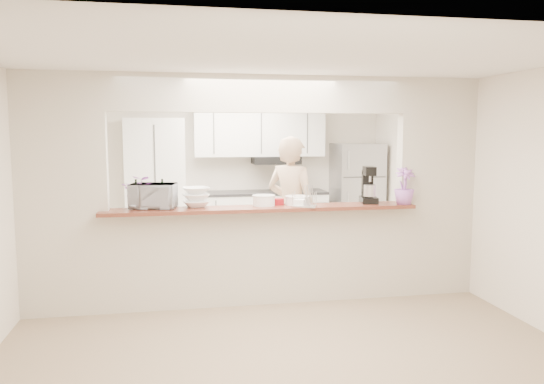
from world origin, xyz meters
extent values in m
plane|color=gray|center=(0.00, 0.00, 0.00)|extent=(6.00, 6.00, 0.00)
cube|color=beige|center=(0.00, 1.55, 0.01)|extent=(5.00, 2.90, 0.01)
cube|color=beige|center=(-2.05, 0.00, 1.25)|extent=(0.90, 0.15, 2.50)
cube|color=beige|center=(2.05, 0.00, 1.25)|extent=(0.90, 0.15, 2.50)
cube|color=beige|center=(0.00, 0.00, 2.30)|extent=(3.20, 0.15, 0.40)
cube|color=beige|center=(0.00, 0.00, 0.53)|extent=(3.20, 0.15, 1.05)
cube|color=brown|center=(0.00, -0.05, 1.07)|extent=(3.40, 0.38, 0.04)
cube|color=white|center=(-1.20, 2.70, 1.05)|extent=(0.90, 0.60, 2.10)
cube|color=white|center=(0.45, 2.70, 0.45)|extent=(2.10, 0.60, 0.90)
cube|color=#2A292C|center=(0.45, 2.70, 0.92)|extent=(2.10, 0.62, 0.04)
cube|color=white|center=(0.45, 2.83, 1.88)|extent=(2.10, 0.35, 0.75)
cube|color=black|center=(0.70, 2.72, 1.44)|extent=(0.75, 0.45, 0.12)
cube|color=black|center=(1.20, 2.40, 0.50)|extent=(0.55, 0.02, 0.55)
cube|color=#A5A5AA|center=(2.05, 2.65, 0.85)|extent=(0.75, 0.70, 1.70)
imported|color=#D872CC|center=(-1.30, 0.05, 1.27)|extent=(0.36, 0.32, 0.35)
cylinder|color=black|center=(-1.05, 0.07, 1.21)|extent=(0.06, 0.06, 0.23)
cylinder|color=black|center=(-1.05, 0.07, 1.36)|extent=(0.02, 0.02, 0.08)
cylinder|color=black|center=(-1.33, 0.07, 1.21)|extent=(0.06, 0.06, 0.23)
cylinder|color=black|center=(-1.33, 0.07, 1.36)|extent=(0.02, 0.02, 0.08)
imported|color=silver|center=(-1.15, 0.05, 1.22)|extent=(0.52, 0.40, 0.26)
imported|color=white|center=(-0.70, 0.05, 1.20)|extent=(0.33, 0.33, 0.21)
cylinder|color=white|center=(0.04, 0.03, 1.14)|extent=(0.24, 0.24, 0.11)
cylinder|color=white|center=(0.04, 0.03, 1.20)|extent=(0.25, 0.25, 0.01)
cylinder|color=white|center=(0.42, 0.03, 1.13)|extent=(0.27, 0.27, 0.09)
cylinder|color=white|center=(0.42, 0.03, 1.18)|extent=(0.28, 0.28, 0.01)
cylinder|color=maroon|center=(0.20, 0.08, 1.12)|extent=(0.15, 0.15, 0.07)
cylinder|color=#C8AD8D|center=(0.40, 0.08, 1.12)|extent=(0.13, 0.13, 0.06)
cube|color=silver|center=(0.45, -0.15, 1.10)|extent=(0.30, 0.24, 0.02)
cube|color=white|center=(0.45, -0.15, 1.14)|extent=(0.14, 0.14, 0.06)
cube|color=black|center=(1.25, 0.03, 1.12)|extent=(0.23, 0.31, 0.07)
cube|color=black|center=(1.27, 0.12, 1.31)|extent=(0.14, 0.12, 0.30)
cube|color=black|center=(1.25, 0.02, 1.46)|extent=(0.16, 0.26, 0.10)
cylinder|color=#B7B7BC|center=(1.24, -0.03, 1.24)|extent=(0.14, 0.14, 0.13)
imported|color=#BC6DCB|center=(1.60, -0.15, 1.30)|extent=(0.23, 0.23, 0.41)
imported|color=tan|center=(0.52, 0.80, 0.92)|extent=(0.79, 0.77, 1.83)
camera|label=1|loc=(-0.94, -5.66, 1.90)|focal=35.00mm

